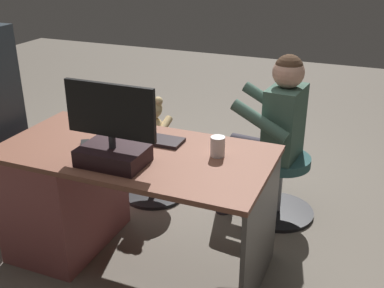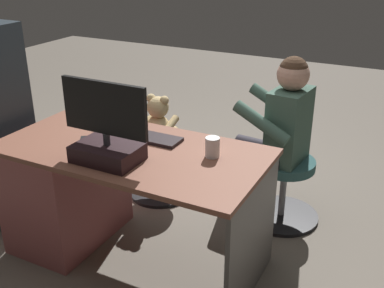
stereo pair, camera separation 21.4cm
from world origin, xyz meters
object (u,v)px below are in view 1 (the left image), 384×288
at_px(keyboard, 148,138).
at_px(tv_remote, 85,146).
at_px(monitor, 112,140).
at_px(visitor_chair, 279,182).
at_px(office_chair_teddy, 153,164).
at_px(computer_mouse, 104,131).
at_px(desk, 80,190).
at_px(teddy_bear, 153,120).
at_px(person, 272,123).
at_px(cup, 218,146).

bearing_deg(keyboard, tv_remote, 39.51).
distance_m(monitor, visitor_chair, 1.34).
relative_size(monitor, office_chair_teddy, 1.07).
bearing_deg(computer_mouse, desk, 51.03).
relative_size(monitor, teddy_bear, 1.43).
distance_m(keyboard, tv_remote, 0.35).
bearing_deg(teddy_bear, computer_mouse, 88.55).
distance_m(computer_mouse, office_chair_teddy, 0.75).
distance_m(desk, office_chair_teddy, 0.74).
height_order(keyboard, teddy_bear, teddy_bear).
relative_size(monitor, tv_remote, 3.24).
height_order(tv_remote, teddy_bear, teddy_bear).
height_order(teddy_bear, person, person).
bearing_deg(person, computer_mouse, 38.44).
bearing_deg(teddy_bear, tv_remote, 89.48).
xyz_separation_m(keyboard, office_chair_teddy, (0.26, -0.56, -0.46)).
height_order(monitor, tv_remote, monitor).
distance_m(desk, cup, 0.92).
relative_size(keyboard, computer_mouse, 4.38).
bearing_deg(visitor_chair, teddy_bear, 5.40).
distance_m(monitor, tv_remote, 0.30).
height_order(tv_remote, office_chair_teddy, tv_remote).
height_order(tv_remote, visitor_chair, tv_remote).
relative_size(office_chair_teddy, visitor_chair, 0.90).
bearing_deg(visitor_chair, keyboard, 45.84).
distance_m(cup, tv_remote, 0.73).
distance_m(computer_mouse, teddy_bear, 0.61).
xyz_separation_m(keyboard, computer_mouse, (0.28, 0.01, 0.01)).
bearing_deg(teddy_bear, keyboard, 114.53).
distance_m(keyboard, person, 0.86).
bearing_deg(desk, visitor_chair, -141.73).
relative_size(computer_mouse, tv_remote, 0.64).
bearing_deg(visitor_chair, office_chair_teddy, 6.09).
bearing_deg(teddy_bear, person, -174.67).
relative_size(cup, visitor_chair, 0.21).
bearing_deg(person, visitor_chair, -173.91).
xyz_separation_m(teddy_bear, person, (-0.83, -0.08, 0.07)).
bearing_deg(visitor_chair, desk, 38.27).
height_order(keyboard, computer_mouse, computer_mouse).
xyz_separation_m(cup, visitor_chair, (-0.21, -0.71, -0.52)).
height_order(teddy_bear, visitor_chair, teddy_bear).
bearing_deg(computer_mouse, teddy_bear, -91.45).
relative_size(keyboard, teddy_bear, 1.24).
bearing_deg(desk, cup, -172.74).
xyz_separation_m(cup, person, (-0.13, -0.70, -0.10)).
bearing_deg(monitor, office_chair_teddy, -74.97).
distance_m(desk, tv_remote, 0.37).
xyz_separation_m(desk, tv_remote, (-0.12, 0.07, 0.34)).
distance_m(monitor, person, 1.16).
height_order(monitor, person, monitor).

